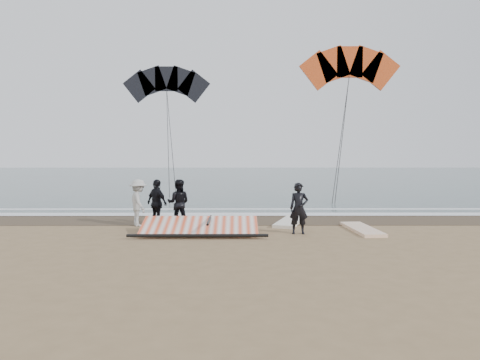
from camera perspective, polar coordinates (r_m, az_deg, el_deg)
The scene contains 12 objects.
ground at distance 13.23m, azimuth 1.14°, elevation -7.74°, with size 120.00×120.00×0.00m, color #8C704C.
sea at distance 46.05m, azimuth 0.16°, elevation 0.33°, with size 120.00×54.00×0.02m, color #233838.
wet_sand at distance 17.67m, azimuth 0.79°, elevation -4.87°, with size 120.00×2.80×0.01m, color #4C3D2B.
foam_near at distance 19.05m, azimuth 0.71°, elevation -4.19°, with size 120.00×0.90×0.01m, color white.
foam_far at distance 20.73m, azimuth 0.64°, elevation -3.56°, with size 120.00×0.45×0.01m, color white.
man_main at distance 14.74m, azimuth 7.19°, elevation -3.44°, with size 0.59×0.38×1.61m, color black.
board_white at distance 15.80m, azimuth 14.65°, elevation -5.81°, with size 0.72×2.57×0.10m, color white.
board_cream at distance 17.02m, azimuth 6.15°, elevation -5.04°, with size 0.72×2.68×0.11m, color white.
trio_cluster at distance 16.30m, azimuth -10.20°, elevation -2.77°, with size 2.32×1.37×1.64m.
sail_rig at distance 14.77m, azimuth -5.15°, elevation -5.80°, with size 4.17×1.80×0.49m.
kite_red at distance 31.82m, azimuth 13.19°, elevation 12.86°, with size 7.24×4.19×11.38m.
kite_dark at distance 39.44m, azimuth -8.94°, elevation 11.22°, with size 8.07×7.13×16.18m.
Camera 1 is at (-0.31, -12.97, 2.59)m, focal length 35.00 mm.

